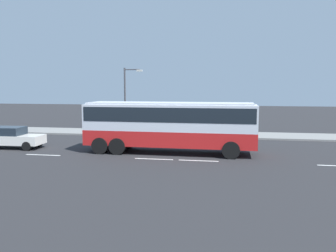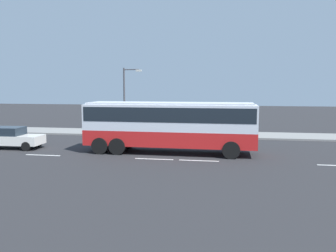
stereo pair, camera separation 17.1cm
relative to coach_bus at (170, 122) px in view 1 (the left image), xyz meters
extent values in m
plane|color=#28282B|center=(1.09, 0.43, -2.11)|extent=(120.00, 120.00, 0.00)
cube|color=gray|center=(1.09, 8.96, -2.04)|extent=(80.00, 4.00, 0.15)
cube|color=white|center=(-8.03, -2.17, -2.11)|extent=(2.40, 0.16, 0.01)
cube|color=white|center=(-0.62, -2.17, -2.11)|extent=(2.40, 0.16, 0.01)
cube|color=white|center=(2.13, -2.17, -2.11)|extent=(2.40, 0.16, 0.01)
cube|color=red|center=(0.00, 0.00, -1.05)|extent=(11.39, 2.76, 1.02)
cube|color=silver|center=(0.00, 0.00, 0.31)|extent=(11.39, 2.76, 1.71)
cube|color=black|center=(0.00, 0.00, 0.55)|extent=(11.17, 2.78, 0.94)
cube|color=black|center=(5.63, -0.08, 0.40)|extent=(0.16, 2.38, 1.37)
cube|color=silver|center=(0.00, 0.00, 1.23)|extent=(10.94, 2.60, 0.12)
cylinder|color=black|center=(4.10, 1.18, -1.56)|extent=(1.10, 0.32, 1.10)
cylinder|color=black|center=(4.06, -1.31, -1.56)|extent=(1.10, 0.32, 1.10)
cylinder|color=black|center=(-3.25, 1.29, -1.56)|extent=(1.10, 0.32, 1.10)
cylinder|color=black|center=(-3.29, -1.19, -1.56)|extent=(1.10, 0.32, 1.10)
cylinder|color=black|center=(-4.45, 1.31, -1.56)|extent=(1.10, 0.32, 1.10)
cylinder|color=black|center=(-4.49, -1.18, -1.56)|extent=(1.10, 0.32, 1.10)
cube|color=white|center=(-11.66, -0.22, -1.46)|extent=(4.73, 1.88, 0.65)
cube|color=#1E2833|center=(-12.05, -0.23, -0.85)|extent=(2.62, 1.67, 0.58)
cylinder|color=black|center=(-10.01, 0.66, -1.79)|extent=(0.65, 0.22, 0.64)
cylinder|color=black|center=(-9.95, -0.97, -1.79)|extent=(0.65, 0.22, 0.64)
cylinder|color=brown|center=(-0.02, 9.06, -1.53)|extent=(0.14, 0.14, 0.85)
cylinder|color=brown|center=(-0.05, 9.22, -1.53)|extent=(0.14, 0.14, 0.85)
cylinder|color=#B2333F|center=(-0.03, 9.14, -0.79)|extent=(0.32, 0.32, 0.64)
sphere|color=brown|center=(-0.03, 9.14, -0.35)|extent=(0.23, 0.23, 0.23)
cylinder|color=black|center=(1.78, 8.06, -1.53)|extent=(0.14, 0.14, 0.86)
cylinder|color=black|center=(1.62, 8.04, -1.53)|extent=(0.14, 0.14, 0.86)
cylinder|color=#2672B2|center=(1.70, 8.05, -0.77)|extent=(0.32, 0.32, 0.65)
sphere|color=brown|center=(1.70, 8.05, -0.33)|extent=(0.23, 0.23, 0.23)
cylinder|color=#47474C|center=(-5.38, 7.51, 1.03)|extent=(0.16, 0.16, 5.97)
cylinder|color=#47474C|center=(-4.69, 7.51, 3.86)|extent=(1.37, 0.10, 0.10)
cube|color=silver|center=(-4.01, 7.51, 3.76)|extent=(0.50, 0.24, 0.16)
camera|label=1|loc=(3.84, -22.60, 2.32)|focal=36.87mm
camera|label=2|loc=(3.68, -22.63, 2.32)|focal=36.87mm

